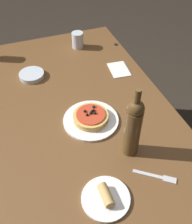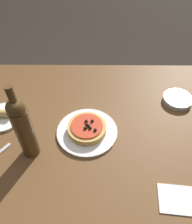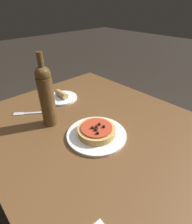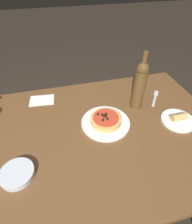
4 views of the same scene
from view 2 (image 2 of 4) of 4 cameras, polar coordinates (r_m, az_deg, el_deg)
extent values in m
plane|color=#2D261E|center=(1.65, 3.03, -20.22)|extent=(14.00, 14.00, 0.00)
cube|color=brown|center=(1.02, 4.60, -3.92)|extent=(1.50, 0.95, 0.03)
cylinder|color=brown|center=(1.69, -21.06, -0.75)|extent=(0.06, 0.06, 0.71)
cylinder|color=white|center=(0.97, -2.34, -5.09)|extent=(0.27, 0.27, 0.01)
cylinder|color=tan|center=(0.96, -2.38, -4.30)|extent=(0.17, 0.17, 0.03)
cylinder|color=red|center=(0.94, -2.41, -3.60)|extent=(0.14, 0.14, 0.01)
sphere|color=black|center=(0.95, -2.56, -2.41)|extent=(0.01, 0.01, 0.01)
sphere|color=black|center=(0.94, -2.39, -3.31)|extent=(0.01, 0.01, 0.01)
sphere|color=black|center=(0.95, -0.98, -2.34)|extent=(0.01, 0.01, 0.01)
sphere|color=black|center=(0.92, -2.81, -4.23)|extent=(0.01, 0.01, 0.01)
sphere|color=black|center=(0.93, -1.90, -3.66)|extent=(0.01, 0.01, 0.01)
sphere|color=black|center=(0.92, -1.52, -4.20)|extent=(0.01, 0.01, 0.01)
sphere|color=black|center=(0.92, -0.20, -4.69)|extent=(0.01, 0.01, 0.01)
cylinder|color=brown|center=(0.86, -17.94, -5.26)|extent=(0.07, 0.07, 0.24)
sphere|color=brown|center=(0.77, -20.20, 1.04)|extent=(0.07, 0.07, 0.07)
cylinder|color=brown|center=(0.73, -21.25, 3.96)|extent=(0.03, 0.03, 0.08)
cylinder|color=silver|center=(1.18, 20.52, 3.08)|extent=(0.14, 0.14, 0.03)
cylinder|color=white|center=(1.12, -23.10, -1.22)|extent=(0.18, 0.18, 0.01)
cylinder|color=tan|center=(1.10, -23.47, -0.34)|extent=(0.09, 0.04, 0.04)
cube|color=white|center=(0.88, 21.15, -20.59)|extent=(0.16, 0.12, 0.00)
camera|label=1|loc=(1.25, -60.08, 37.24)|focal=42.00mm
camera|label=3|loc=(0.50, 52.24, -4.47)|focal=28.00mm
camera|label=4|loc=(1.26, 11.52, 42.70)|focal=28.00mm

